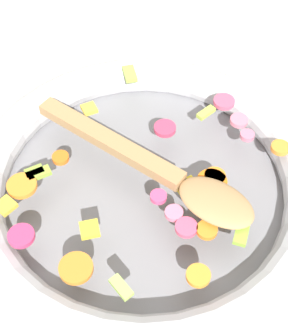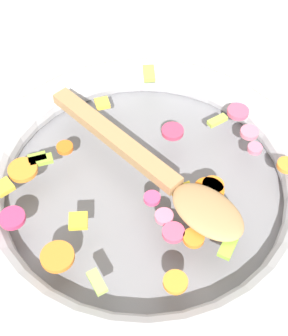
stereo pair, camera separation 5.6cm
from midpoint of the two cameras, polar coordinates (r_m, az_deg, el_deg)
ground_plane at (r=0.60m, az=2.67°, el=-3.13°), size 4.00×4.00×0.00m
skillet at (r=0.58m, az=2.75°, el=-1.89°), size 0.44×0.44×0.05m
chopped_vegetables at (r=0.54m, az=3.01°, el=-2.02°), size 0.33×0.30×0.01m
wooden_spoon at (r=0.54m, az=4.89°, el=-0.86°), size 0.10×0.30×0.01m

